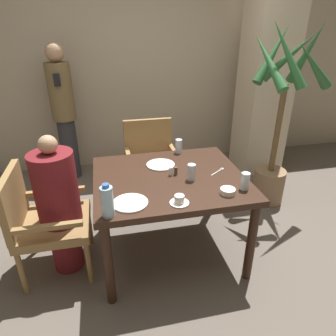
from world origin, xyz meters
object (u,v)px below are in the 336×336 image
(standing_host, at_px, (64,110))
(teacup_with_saucer, at_px, (179,200))
(diner_in_left_chair, at_px, (59,205))
(glass_tall_far, at_px, (245,181))
(water_bottle, at_px, (107,201))
(chair_far_side, at_px, (151,158))
(glass_tall_near, at_px, (179,146))
(potted_palm, at_px, (277,132))
(bowl_small, at_px, (228,191))
(glass_tall_mid, at_px, (191,172))
(plate_main_left, at_px, (161,165))
(plate_main_right, at_px, (130,203))
(chair_left_side, at_px, (42,218))

(standing_host, relative_size, teacup_with_saucer, 12.29)
(standing_host, bearing_deg, diner_in_left_chair, -87.72)
(diner_in_left_chair, xyz_separation_m, glass_tall_far, (1.36, -0.31, 0.21))
(standing_host, bearing_deg, water_bottle, -78.48)
(chair_far_side, xyz_separation_m, glass_tall_near, (0.19, -0.47, 0.31))
(chair_far_side, distance_m, potted_palm, 1.36)
(chair_far_side, height_order, water_bottle, water_bottle)
(glass_tall_near, bearing_deg, bowl_small, -79.14)
(chair_far_side, bearing_deg, potted_palm, -15.52)
(water_bottle, xyz_separation_m, glass_tall_mid, (0.65, 0.35, -0.04))
(glass_tall_far, bearing_deg, potted_palm, 48.45)
(bowl_small, bearing_deg, glass_tall_mid, 126.20)
(glass_tall_near, relative_size, glass_tall_far, 1.00)
(plate_main_left, bearing_deg, diner_in_left_chair, -165.58)
(plate_main_right, bearing_deg, glass_tall_near, 55.42)
(teacup_with_saucer, bearing_deg, diner_in_left_chair, 154.65)
(standing_host, bearing_deg, teacup_with_saucer, -66.47)
(teacup_with_saucer, xyz_separation_m, glass_tall_far, (0.52, 0.09, 0.04))
(potted_palm, bearing_deg, glass_tall_mid, -149.67)
(diner_in_left_chair, bearing_deg, plate_main_left, 14.42)
(potted_palm, distance_m, glass_tall_mid, 1.30)
(glass_tall_near, distance_m, glass_tall_mid, 0.54)
(chair_far_side, xyz_separation_m, water_bottle, (-0.50, -1.36, 0.35))
(glass_tall_far, bearing_deg, plate_main_right, -178.83)
(standing_host, distance_m, glass_tall_mid, 2.08)
(plate_main_right, height_order, glass_tall_mid, glass_tall_mid)
(chair_left_side, bearing_deg, glass_tall_mid, -4.41)
(diner_in_left_chair, distance_m, glass_tall_mid, 1.04)
(teacup_with_saucer, bearing_deg, standing_host, 113.53)
(potted_palm, xyz_separation_m, glass_tall_far, (-0.78, -0.88, -0.02))
(potted_palm, height_order, teacup_with_saucer, potted_palm)
(chair_far_side, height_order, teacup_with_saucer, chair_far_side)
(teacup_with_saucer, relative_size, bowl_small, 1.24)
(chair_far_side, distance_m, standing_host, 1.27)
(plate_main_right, bearing_deg, glass_tall_mid, 25.70)
(diner_in_left_chair, height_order, glass_tall_near, diner_in_left_chair)
(glass_tall_near, bearing_deg, chair_left_side, -159.28)
(chair_far_side, distance_m, teacup_with_saucer, 1.35)
(glass_tall_mid, bearing_deg, diner_in_left_chair, 174.98)
(diner_in_left_chair, xyz_separation_m, standing_host, (-0.07, 1.69, 0.30))
(chair_left_side, bearing_deg, water_bottle, -41.06)
(potted_palm, xyz_separation_m, bowl_small, (-0.93, -0.92, -0.07))
(teacup_with_saucer, height_order, bowl_small, teacup_with_saucer)
(plate_main_left, distance_m, teacup_with_saucer, 0.61)
(chair_far_side, distance_m, glass_tall_near, 0.59)
(potted_palm, height_order, glass_tall_near, potted_palm)
(chair_left_side, relative_size, standing_host, 0.54)
(standing_host, xyz_separation_m, glass_tall_far, (1.43, -2.00, -0.08))
(glass_tall_far, bearing_deg, diner_in_left_chair, 167.00)
(glass_tall_near, bearing_deg, water_bottle, -127.59)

